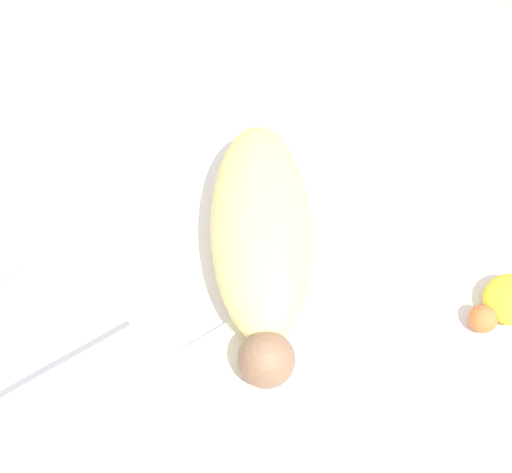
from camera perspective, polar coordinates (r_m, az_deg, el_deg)
name	(u,v)px	position (r m, az deg, el deg)	size (l,w,h in m)	color
ground_plane	(252,297)	(1.59, -0.34, -4.84)	(12.00, 12.00, 0.00)	#B2A893
bed_mattress	(252,276)	(1.51, -0.35, -3.18)	(1.33, 0.88, 0.18)	white
burp_cloth	(250,357)	(1.32, -0.52, -9.60)	(0.19, 0.15, 0.02)	white
swaddled_baby	(261,233)	(1.37, 0.41, 0.25)	(0.43, 0.55, 0.16)	#EFDB7F
turtle_plush	(507,303)	(1.42, 19.42, -5.03)	(0.16, 0.10, 0.06)	yellow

